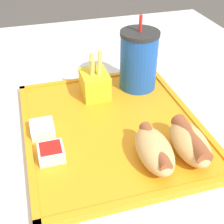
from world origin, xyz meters
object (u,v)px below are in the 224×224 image
Objects in this scene: hot_dog_far at (190,142)px; sauce_cup_mayo at (42,128)px; soda_cup at (139,60)px; sauce_cup_ketchup at (51,152)px; hot_dog_near at (154,150)px; fries_carton at (96,83)px.

sauce_cup_mayo is (-0.13, -0.24, -0.01)m from hot_dog_far.
sauce_cup_ketchup is at bearing -50.55° from soda_cup.
hot_dog_near is at bearing 71.19° from sauce_cup_ketchup.
hot_dog_near reaches higher than sauce_cup_ketchup.
hot_dog_near is 2.67× the size of sauce_cup_mayo.
sauce_cup_mayo is (-0.13, -0.17, -0.01)m from hot_dog_near.
hot_dog_far is 1.00× the size of hot_dog_near.
hot_dog_far reaches higher than sauce_cup_ketchup.
sauce_cup_mayo is at bearing -51.82° from fries_carton.
hot_dog_far and hot_dog_near have the same top height.
fries_carton reaches higher than hot_dog_near.
soda_cup is 3.85× the size of sauce_cup_ketchup.
fries_carton is at bearing -84.30° from soda_cup.
hot_dog_near is 0.17m from sauce_cup_ketchup.
soda_cup is 1.44× the size of hot_dog_near.
hot_dog_near is 0.21m from sauce_cup_mayo.
sauce_cup_mayo and sauce_cup_ketchup have the same top height.
hot_dog_near is (-0.00, -0.07, -0.00)m from hot_dog_far.
sauce_cup_ketchup is at bearing 6.09° from sauce_cup_mayo.
hot_dog_far is 0.27m from sauce_cup_mayo.
sauce_cup_ketchup is at bearing -35.32° from fries_carton.
fries_carton reaches higher than hot_dog_far.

